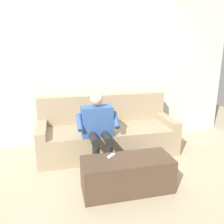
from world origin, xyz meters
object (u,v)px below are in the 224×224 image
(coffee_table, at_px, (127,174))
(remote_white, at_px, (111,156))
(person_solo_seated, at_px, (98,126))
(couch, at_px, (107,133))

(coffee_table, bearing_deg, remote_white, -32.19)
(coffee_table, height_order, remote_white, remote_white)
(person_solo_seated, relative_size, remote_white, 9.60)
(couch, bearing_deg, person_solo_seated, 63.72)
(person_solo_seated, bearing_deg, coffee_table, 107.36)
(couch, distance_m, person_solo_seated, 0.59)
(couch, height_order, remote_white, couch)
(couch, bearing_deg, remote_white, 80.92)
(coffee_table, distance_m, person_solo_seated, 0.86)
(person_solo_seated, height_order, remote_white, person_solo_seated)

